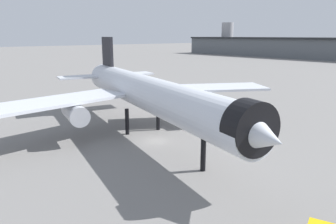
{
  "coord_description": "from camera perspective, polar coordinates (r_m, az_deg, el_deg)",
  "views": [
    {
      "loc": [
        37.17,
        -28.91,
        15.9
      ],
      "look_at": [
        3.66,
        -0.64,
        5.35
      ],
      "focal_mm": 34.3,
      "sensor_mm": 36.0,
      "label": 1
    }
  ],
  "objects": [
    {
      "name": "airliner_near_gate",
      "position": [
        50.84,
        -3.63,
        3.23
      ],
      "size": [
        54.78,
        49.19,
        15.53
      ],
      "rotation": [
        0.0,
        0.0,
        -0.21
      ],
      "color": "silver",
      "rests_on": "ground"
    },
    {
      "name": "baggage_cart_trailing",
      "position": [
        84.31,
        0.56,
        3.33
      ],
      "size": [
        2.07,
        2.5,
        1.82
      ],
      "rotation": [
        0.0,
        0.0,
        1.5
      ],
      "color": "black",
      "rests_on": "ground"
    },
    {
      "name": "baggage_tug_wing",
      "position": [
        82.87,
        -5.7,
        3.08
      ],
      "size": [
        3.41,
        2.31,
        1.85
      ],
      "rotation": [
        0.0,
        0.0,
        2.99
      ],
      "color": "black",
      "rests_on": "ground"
    },
    {
      "name": "ground",
      "position": [
        49.7,
        -2.17,
        -5.14
      ],
      "size": [
        900.0,
        900.0,
        0.0
      ],
      "primitive_type": "plane",
      "color": "slate"
    }
  ]
}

